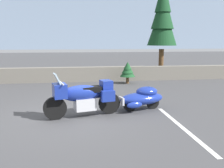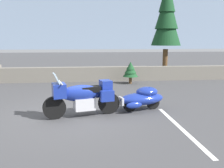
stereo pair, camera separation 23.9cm
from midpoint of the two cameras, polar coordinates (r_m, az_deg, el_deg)
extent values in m
plane|color=#424244|center=(7.77, -10.55, -6.96)|extent=(80.00, 80.00, 0.00)
cube|color=slate|center=(13.80, -9.42, 2.17)|extent=(8.00, 0.47, 0.79)
cube|color=slate|center=(15.74, 21.14, 2.56)|extent=(8.00, 0.46, 0.78)
cube|color=#7F93AD|center=(103.83, -8.21, 13.07)|extent=(240.00, 80.00, 16.00)
cylinder|color=black|center=(7.33, -13.84, -5.43)|extent=(0.67, 0.29, 0.66)
cylinder|color=black|center=(7.69, -1.53, -4.40)|extent=(0.67, 0.29, 0.66)
cube|color=silver|center=(7.46, -7.16, -4.53)|extent=(0.69, 0.57, 0.36)
ellipsoid|color=navy|center=(7.37, -7.97, -2.11)|extent=(1.27, 0.70, 0.48)
cube|color=navy|center=(7.23, -12.82, -1.52)|extent=(0.47, 0.59, 0.40)
cube|color=#9EB7C6|center=(7.17, -13.32, 1.04)|extent=(0.28, 0.47, 0.34)
cube|color=black|center=(7.42, -5.74, -1.19)|extent=(0.63, 0.48, 0.16)
cube|color=navy|center=(7.54, -2.27, -0.19)|extent=(0.40, 0.46, 0.28)
cube|color=navy|center=(7.30, -1.86, -2.77)|extent=(0.43, 0.25, 0.32)
cube|color=navy|center=(7.85, -3.31, -1.87)|extent=(0.43, 0.25, 0.32)
cylinder|color=silver|center=(7.20, -12.50, 0.30)|extent=(0.20, 0.69, 0.04)
cylinder|color=silver|center=(7.27, -13.53, -3.50)|extent=(0.26, 0.13, 0.54)
cylinder|color=black|center=(7.98, 3.31, -4.70)|extent=(0.45, 0.20, 0.44)
cylinder|color=black|center=(8.34, 8.49, -4.14)|extent=(0.45, 0.20, 0.44)
ellipsoid|color=navy|center=(8.11, 5.98, -3.33)|extent=(1.62, 1.01, 0.40)
ellipsoid|color=navy|center=(8.15, 7.13, -1.71)|extent=(0.83, 0.71, 0.32)
cube|color=silver|center=(7.83, 1.33, -3.92)|extent=(0.13, 0.33, 0.24)
ellipsoid|color=navy|center=(7.68, 4.30, -4.83)|extent=(0.54, 0.26, 0.20)
ellipsoid|color=navy|center=(8.25, 2.39, -3.78)|extent=(0.54, 0.26, 0.20)
cylinder|color=silver|center=(7.72, -1.36, -4.82)|extent=(0.69, 0.21, 0.05)
cylinder|color=brown|center=(15.73, 10.73, 4.75)|extent=(0.30, 0.30, 1.71)
cone|color=#143D1E|center=(15.70, 11.03, 13.61)|extent=(1.78, 1.78, 2.70)
cone|color=#143D1E|center=(15.77, 11.13, 16.55)|extent=(1.38, 1.38, 2.36)
cylinder|color=brown|center=(13.08, 3.04, 0.84)|extent=(0.16, 0.16, 0.33)
cone|color=#194723|center=(13.02, 3.06, 2.87)|extent=(0.79, 0.79, 0.52)
cone|color=#194723|center=(13.00, 3.07, 3.55)|extent=(0.62, 0.62, 0.45)
cone|color=#194723|center=(12.98, 3.07, 4.24)|extent=(0.44, 0.44, 0.39)
cube|color=silver|center=(6.82, 14.72, -9.50)|extent=(0.12, 3.60, 0.01)
camera|label=1|loc=(0.12, -90.85, -0.15)|focal=39.92mm
camera|label=2|loc=(0.12, 89.15, 0.15)|focal=39.92mm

